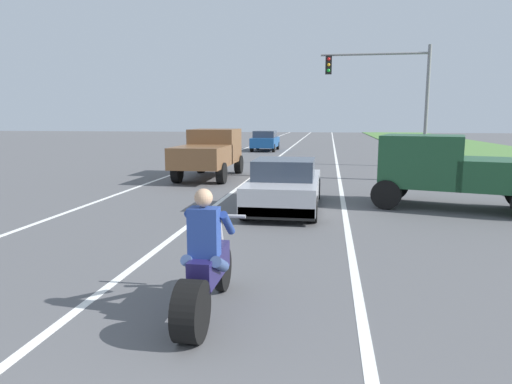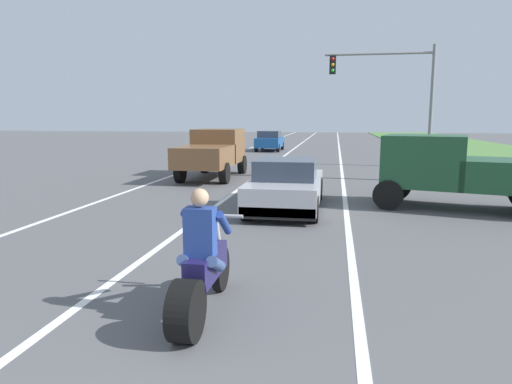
# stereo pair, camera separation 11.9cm
# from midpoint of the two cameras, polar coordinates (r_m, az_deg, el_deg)

# --- Properties ---
(lane_stripe_left_solid) EXTENTS (0.14, 120.00, 0.01)m
(lane_stripe_left_solid) POSITION_cam_midpoint_polar(r_m,az_deg,el_deg) (22.23, -8.14, 2.76)
(lane_stripe_left_solid) COLOR white
(lane_stripe_left_solid) RESTS_ON ground
(lane_stripe_right_solid) EXTENTS (0.14, 120.00, 0.01)m
(lane_stripe_right_solid) POSITION_cam_midpoint_polar(r_m,az_deg,el_deg) (21.16, 10.77, 2.38)
(lane_stripe_right_solid) COLOR white
(lane_stripe_right_solid) RESTS_ON ground
(lane_stripe_centre_dashed) EXTENTS (0.14, 120.00, 0.01)m
(lane_stripe_centre_dashed) POSITION_cam_midpoint_polar(r_m,az_deg,el_deg) (21.40, 1.08, 2.61)
(lane_stripe_centre_dashed) COLOR white
(lane_stripe_centre_dashed) RESTS_ON ground
(motorcycle_with_rider) EXTENTS (0.70, 2.21, 1.62)m
(motorcycle_with_rider) POSITION_cam_midpoint_polar(r_m,az_deg,el_deg) (5.71, -6.23, -9.80)
(motorcycle_with_rider) COLOR black
(motorcycle_with_rider) RESTS_ON ground
(sports_car_silver) EXTENTS (1.84, 4.30, 1.37)m
(sports_car_silver) POSITION_cam_midpoint_polar(r_m,az_deg,el_deg) (12.41, 4.05, 0.74)
(sports_car_silver) COLOR #B7B7BC
(sports_car_silver) RESTS_ON ground
(pickup_truck_left_lane_brown) EXTENTS (2.02, 4.80, 1.98)m
(pickup_truck_left_lane_brown) POSITION_cam_midpoint_polar(r_m,az_deg,el_deg) (18.99, -5.18, 5.09)
(pickup_truck_left_lane_brown) COLOR brown
(pickup_truck_left_lane_brown) RESTS_ON ground
(pickup_truck_right_shoulder_dark_green) EXTENTS (5.14, 3.14, 1.98)m
(pickup_truck_right_shoulder_dark_green) POSITION_cam_midpoint_polar(r_m,az_deg,el_deg) (13.53, 24.32, 2.68)
(pickup_truck_right_shoulder_dark_green) COLOR #1E4C2D
(pickup_truck_right_shoulder_dark_green) RESTS_ON ground
(traffic_light_mast_near) EXTENTS (5.38, 0.34, 6.00)m
(traffic_light_mast_near) POSITION_cam_midpoint_polar(r_m,az_deg,el_deg) (24.54, 17.21, 12.51)
(traffic_light_mast_near) COLOR gray
(traffic_light_mast_near) RESTS_ON ground
(distant_car_far_ahead) EXTENTS (1.80, 4.00, 1.50)m
(distant_car_far_ahead) POSITION_cam_midpoint_polar(r_m,az_deg,el_deg) (34.88, 1.81, 6.41)
(distant_car_far_ahead) COLOR #194C8C
(distant_car_far_ahead) RESTS_ON ground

